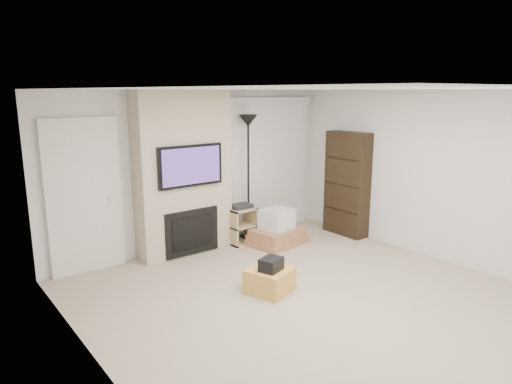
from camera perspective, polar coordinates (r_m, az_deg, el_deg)
floor at (r=5.66m, az=7.72°, el=-13.57°), size 5.00×5.50×0.00m
ceiling at (r=5.09m, az=8.55°, el=12.63°), size 5.00×5.50×0.00m
wall_back at (r=7.37m, az=-7.45°, el=2.82°), size 5.00×0.00×2.50m
wall_left at (r=3.90m, az=-18.51°, el=-6.49°), size 0.00×5.50×2.50m
wall_right at (r=7.21m, az=22.07°, el=1.80°), size 0.00×5.50×2.50m
hvac_vent at (r=5.94m, az=5.56°, el=12.65°), size 0.35×0.18×0.01m
ottoman at (r=5.85m, az=1.71°, el=-10.94°), size 0.63×0.63×0.30m
black_bag at (r=5.72m, az=1.91°, el=-9.01°), size 0.33×0.30×0.16m
fireplace_wall at (r=7.02m, az=-9.02°, el=2.17°), size 1.50×0.47×2.50m
entry_door at (r=6.66m, az=-20.67°, el=-0.64°), size 1.02×0.11×2.14m
vertical_blinds at (r=8.12m, az=1.28°, el=3.98°), size 1.98×0.10×2.37m
floor_lamp at (r=7.57m, az=-0.98°, el=6.28°), size 0.31×0.31×2.10m
av_stand at (r=7.57m, az=-1.89°, el=-3.85°), size 0.45×0.38×0.66m
box_stack at (r=7.55m, az=2.60°, el=-4.86°), size 0.99×0.81×0.59m
bookshelf at (r=8.07m, az=11.31°, el=1.00°), size 0.30×0.80×1.80m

